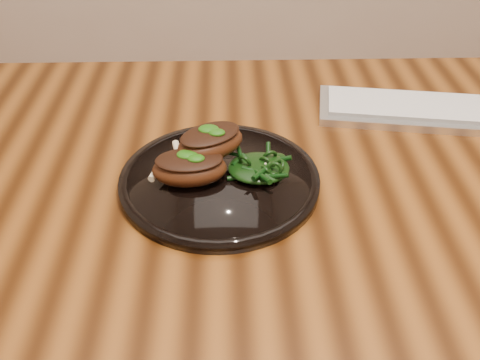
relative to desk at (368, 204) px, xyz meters
name	(u,v)px	position (x,y,z in m)	size (l,w,h in m)	color
desk	(368,204)	(0.00, 0.00, 0.00)	(1.60, 0.80, 0.75)	#341806
plate	(220,180)	(-0.25, -0.05, 0.09)	(0.30, 0.30, 0.02)	black
lamb_chop_front	(189,167)	(-0.29, -0.06, 0.12)	(0.12, 0.08, 0.05)	#441F0D
lamb_chop_back	(210,142)	(-0.26, -0.02, 0.14)	(0.13, 0.11, 0.05)	#441F0D
herb_smear	(196,151)	(-0.29, 0.02, 0.10)	(0.07, 0.05, 0.00)	#114807
greens_heap	(259,165)	(-0.19, -0.04, 0.12)	(0.09, 0.09, 0.03)	black
keyboard	(442,111)	(0.15, 0.15, 0.09)	(0.46, 0.20, 0.02)	silver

